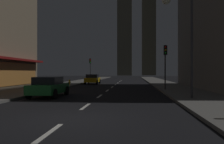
% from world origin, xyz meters
% --- Properties ---
extents(ground_plane, '(78.00, 136.00, 0.10)m').
position_xyz_m(ground_plane, '(0.00, 32.00, -0.05)').
color(ground_plane, black).
extents(sidewalk_right, '(4.00, 76.00, 0.15)m').
position_xyz_m(sidewalk_right, '(7.00, 32.00, 0.07)').
color(sidewalk_right, '#605E59').
rests_on(sidewalk_right, ground).
extents(sidewalk_left, '(4.00, 76.00, 0.15)m').
position_xyz_m(sidewalk_left, '(-7.00, 32.00, 0.07)').
color(sidewalk_left, '#605E59').
rests_on(sidewalk_left, ground).
extents(lane_marking_center, '(0.16, 43.80, 0.01)m').
position_xyz_m(lane_marking_center, '(0.00, 18.80, 0.01)').
color(lane_marking_center, silver).
rests_on(lane_marking_center, ground).
extents(skyscraper_distant_tall, '(7.35, 5.75, 50.17)m').
position_xyz_m(skyscraper_distant_tall, '(-1.80, 110.09, 25.09)').
color(skyscraper_distant_tall, '#625D4A').
rests_on(skyscraper_distant_tall, ground).
extents(skyscraper_distant_mid, '(7.35, 6.08, 47.04)m').
position_xyz_m(skyscraper_distant_mid, '(11.03, 119.43, 23.52)').
color(skyscraper_distant_mid, '#534E3E').
rests_on(skyscraper_distant_mid, ground).
extents(car_parked_near, '(1.98, 4.24, 1.45)m').
position_xyz_m(car_parked_near, '(-3.60, 7.65, 0.74)').
color(car_parked_near, '#1E722D').
rests_on(car_parked_near, ground).
extents(car_parked_far, '(1.98, 4.24, 1.45)m').
position_xyz_m(car_parked_far, '(-3.60, 25.88, 0.74)').
color(car_parked_far, gold).
rests_on(car_parked_far, ground).
extents(fire_hydrant_far_left, '(0.42, 0.30, 0.65)m').
position_xyz_m(fire_hydrant_far_left, '(-5.90, 21.37, 0.45)').
color(fire_hydrant_far_left, gold).
rests_on(fire_hydrant_far_left, sidewalk_left).
extents(traffic_light_near_right, '(0.32, 0.48, 4.20)m').
position_xyz_m(traffic_light_near_right, '(5.50, 13.50, 3.19)').
color(traffic_light_near_right, '#2D2D2D').
rests_on(traffic_light_near_right, sidewalk_right).
extents(traffic_light_far_left, '(0.32, 0.48, 4.20)m').
position_xyz_m(traffic_light_far_left, '(-5.50, 34.18, 3.19)').
color(traffic_light_far_left, '#2D2D2D').
rests_on(traffic_light_far_left, sidewalk_left).
extents(street_lamp_right, '(1.96, 0.56, 6.58)m').
position_xyz_m(street_lamp_right, '(5.38, 6.53, 5.07)').
color(street_lamp_right, '#38383D').
rests_on(street_lamp_right, sidewalk_right).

